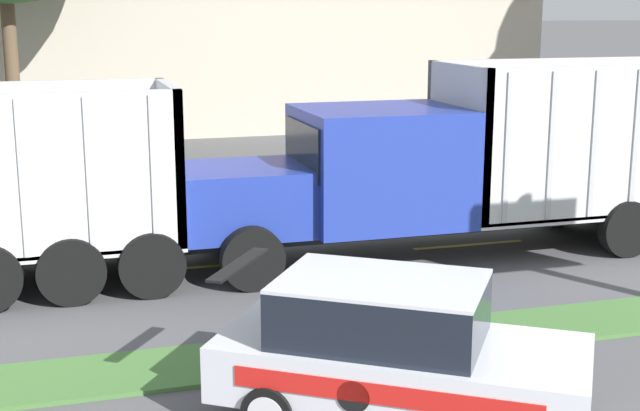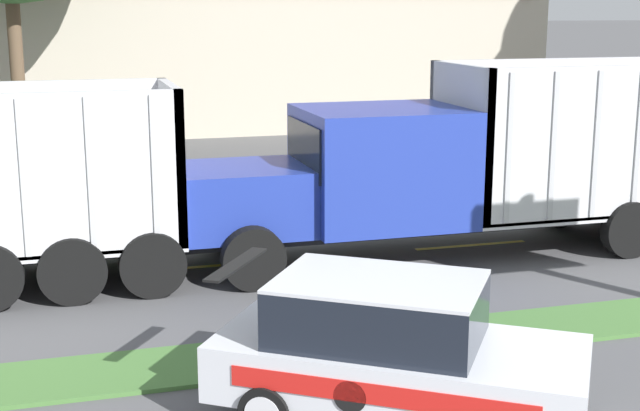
{
  "view_description": "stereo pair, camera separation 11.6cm",
  "coord_description": "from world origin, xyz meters",
  "views": [
    {
      "loc": [
        -4.31,
        -3.6,
        4.72
      ],
      "look_at": [
        -0.57,
        8.88,
        1.82
      ],
      "focal_mm": 50.0,
      "sensor_mm": 36.0,
      "label": 1
    },
    {
      "loc": [
        -4.2,
        -3.63,
        4.72
      ],
      "look_at": [
        -0.57,
        8.88,
        1.82
      ],
      "focal_mm": 50.0,
      "sensor_mm": 36.0,
      "label": 2
    }
  ],
  "objects": [
    {
      "name": "grass_verge",
      "position": [
        0.0,
        7.61,
        0.03
      ],
      "size": [
        120.0,
        1.4,
        0.06
      ],
      "primitive_type": "cube",
      "color": "#477538",
      "rests_on": "ground_plane"
    },
    {
      "name": "centre_line_4",
      "position": [
        -1.78,
        12.31,
        0.0
      ],
      "size": [
        2.4,
        0.14,
        0.01
      ],
      "primitive_type": "cube",
      "color": "yellow",
      "rests_on": "ground_plane"
    },
    {
      "name": "store_building_backdrop",
      "position": [
        0.65,
        34.92,
        2.99
      ],
      "size": [
        28.3,
        12.1,
        5.97
      ],
      "color": "#BCB29E",
      "rests_on": "ground_plane"
    },
    {
      "name": "centre_line_5",
      "position": [
        3.62,
        12.31,
        0.0
      ],
      "size": [
        2.4,
        0.14,
        0.01
      ],
      "primitive_type": "cube",
      "color": "yellow",
      "rests_on": "ground_plane"
    },
    {
      "name": "rally_car",
      "position": [
        -0.7,
        5.44,
        0.85
      ],
      "size": [
        4.54,
        3.92,
        1.72
      ],
      "color": "silver",
      "rests_on": "ground_plane"
    },
    {
      "name": "dump_truck_mid",
      "position": [
        2.69,
        11.95,
        1.59
      ],
      "size": [
        11.86,
        2.86,
        3.68
      ],
      "color": "black",
      "rests_on": "ground_plane"
    }
  ]
}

